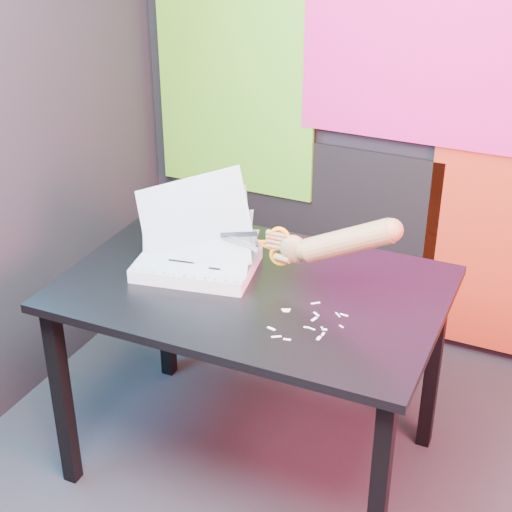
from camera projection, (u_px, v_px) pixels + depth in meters
The scene contains 7 objects.
room at pixel (365, 187), 1.75m from camera, with size 3.01×3.01×2.71m.
backdrop at pixel (489, 151), 3.08m from camera, with size 2.88×0.05×2.08m.
work_table at pixel (253, 307), 2.60m from camera, with size 1.24×0.84×0.75m.
printout_stack at pixel (197, 261), 2.64m from camera, with size 0.47×0.35×0.36m.
scissors at pixel (275, 245), 2.51m from camera, with size 0.25×0.02×0.14m.
hand_forearm at pixel (339, 242), 2.41m from camera, with size 0.43×0.09×0.21m.
paper_clippings at pixel (307, 323), 2.36m from camera, with size 0.21×0.25×0.00m.
Camera 1 is at (0.46, -1.56, 2.03)m, focal length 55.00 mm.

